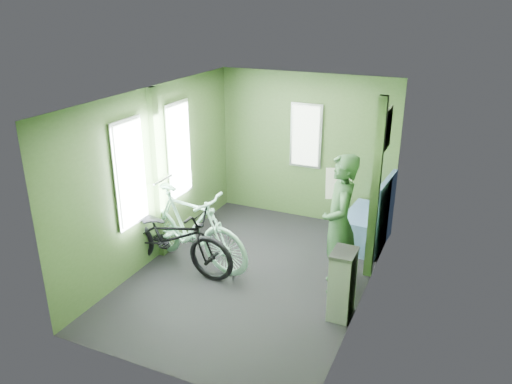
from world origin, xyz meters
TOP-DOWN VIEW (x-y plane):
  - room at (-0.04, 0.04)m, footprint 4.00×4.02m
  - bicycle_black at (-1.01, -0.31)m, footprint 1.87×0.81m
  - bicycle_mint at (-0.85, -0.10)m, footprint 1.92×0.97m
  - passenger at (1.05, 0.14)m, footprint 0.60×0.76m
  - waste_box at (1.26, -0.42)m, footprint 0.24×0.33m
  - bench_seat at (1.15, 1.44)m, footprint 0.60×1.00m

SIDE VIEW (x-z plane):
  - bicycle_black at x=-1.01m, z-range -0.50..0.50m
  - bicycle_mint at x=-0.85m, z-range -0.58..0.58m
  - bench_seat at x=1.15m, z-range -0.21..0.81m
  - waste_box at x=1.26m, z-range 0.00..0.81m
  - passenger at x=1.05m, z-range 0.00..1.70m
  - room at x=-0.04m, z-range 0.28..2.59m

